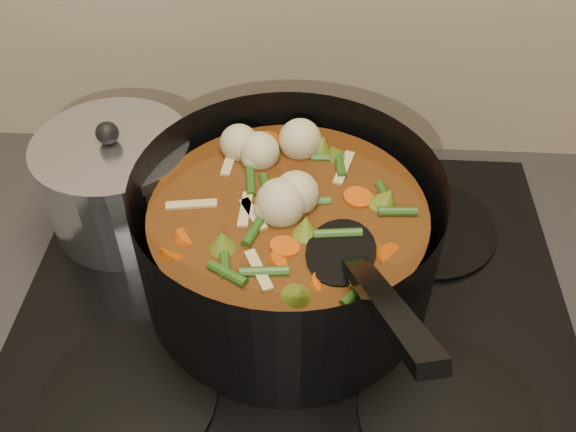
{
  "coord_description": "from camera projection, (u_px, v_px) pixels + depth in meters",
  "views": [
    {
      "loc": [
        0.02,
        1.48,
        1.51
      ],
      "look_at": [
        -0.01,
        1.96,
        1.04
      ],
      "focal_mm": 40.0,
      "sensor_mm": 36.0,
      "label": 1
    }
  ],
  "objects": [
    {
      "name": "stockpot",
      "position": [
        288.0,
        241.0,
        0.7
      ],
      "size": [
        0.33,
        0.42,
        0.24
      ],
      "rotation": [
        0.0,
        0.0,
        0.03
      ],
      "color": "black",
      "rests_on": "stovetop"
    },
    {
      "name": "saucepan",
      "position": [
        119.0,
        182.0,
        0.78
      ],
      "size": [
        0.19,
        0.19,
        0.15
      ],
      "rotation": [
        0.0,
        0.0,
        -0.3
      ],
      "color": "silver",
      "rests_on": "stovetop"
    },
    {
      "name": "stovetop",
      "position": [
        294.0,
        308.0,
        0.74
      ],
      "size": [
        0.62,
        0.54,
        0.03
      ],
      "color": "black",
      "rests_on": "counter"
    }
  ]
}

